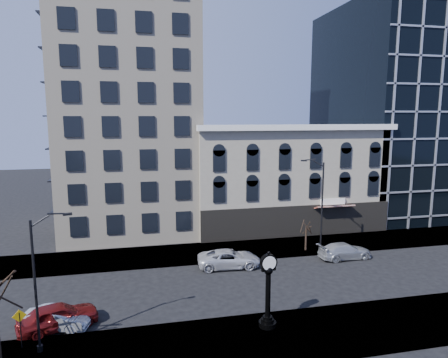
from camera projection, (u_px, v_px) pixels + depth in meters
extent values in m
plane|color=black|center=(210.00, 287.00, 31.50)|extent=(160.00, 160.00, 0.00)
cube|color=gray|center=(195.00, 253.00, 39.21)|extent=(160.00, 6.00, 0.12)
cube|color=gray|center=(234.00, 342.00, 23.78)|extent=(160.00, 6.00, 0.12)
cube|color=beige|center=(128.00, 67.00, 45.60)|extent=(15.00, 15.00, 38.00)
cube|color=#9D9581|center=(283.00, 177.00, 48.55)|extent=(22.00, 10.00, 12.00)
cube|color=white|center=(302.00, 127.00, 42.56)|extent=(22.60, 0.80, 0.60)
cube|color=black|center=(298.00, 222.00, 44.33)|extent=(22.00, 0.30, 3.60)
cube|color=maroon|center=(334.00, 207.00, 44.40)|extent=(4.50, 1.18, 0.55)
cube|color=black|center=(405.00, 112.00, 56.36)|extent=(20.00, 20.00, 28.00)
cylinder|color=black|center=(267.00, 324.00, 25.46)|extent=(1.13, 1.13, 0.31)
cylinder|color=black|center=(267.00, 320.00, 25.42)|extent=(0.82, 0.82, 0.21)
cylinder|color=black|center=(268.00, 317.00, 25.39)|extent=(0.62, 0.62, 0.16)
cylinder|color=black|center=(268.00, 294.00, 25.15)|extent=(0.33, 0.33, 2.98)
sphere|color=black|center=(268.00, 270.00, 24.90)|extent=(0.58, 0.58, 0.58)
cube|color=black|center=(268.00, 269.00, 24.88)|extent=(0.94, 0.33, 0.26)
cylinder|color=black|center=(269.00, 262.00, 24.82)|extent=(1.10, 0.45, 1.07)
cylinder|color=white|center=(269.00, 263.00, 24.65)|extent=(0.90, 0.12, 0.90)
cylinder|color=white|center=(268.00, 261.00, 24.99)|extent=(0.90, 0.12, 0.90)
sphere|color=black|center=(269.00, 253.00, 24.72)|extent=(0.21, 0.21, 0.21)
cylinder|color=black|center=(35.00, 287.00, 22.16)|extent=(0.14, 0.14, 7.71)
cylinder|color=black|center=(40.00, 348.00, 22.73)|extent=(0.32, 0.32, 0.36)
cube|color=black|center=(64.00, 214.00, 22.24)|extent=(0.52, 0.30, 0.13)
cylinder|color=black|center=(322.00, 207.00, 39.19)|extent=(0.16, 0.16, 8.84)
cylinder|color=black|center=(320.00, 248.00, 39.85)|extent=(0.37, 0.37, 0.41)
cube|color=black|center=(303.00, 161.00, 38.71)|extent=(0.61, 0.40, 0.14)
cylinder|color=#2E2017|center=(306.00, 239.00, 39.81)|extent=(0.19, 0.19, 2.23)
cylinder|color=black|center=(21.00, 330.00, 22.94)|extent=(0.06, 0.06, 2.16)
cube|color=#DDA80B|center=(19.00, 316.00, 22.81)|extent=(0.73, 0.29, 0.76)
imported|color=maroon|center=(58.00, 316.00, 25.32)|extent=(5.26, 3.54, 1.66)
imported|color=#A5A8AD|center=(56.00, 318.00, 25.27)|extent=(4.48, 2.51, 1.40)
imported|color=silver|center=(229.00, 259.00, 35.65)|extent=(5.81, 3.03, 1.56)
imported|color=#A5A8AD|center=(345.00, 251.00, 37.82)|extent=(5.22, 2.34, 1.49)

